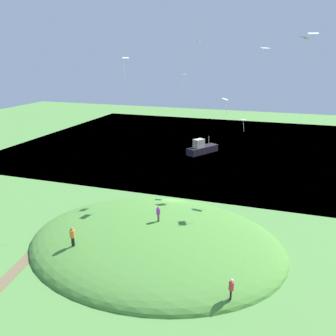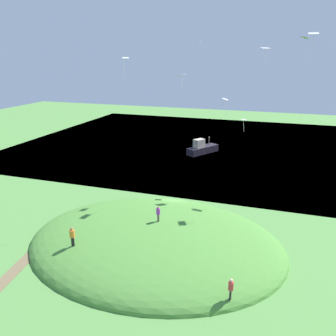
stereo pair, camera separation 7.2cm
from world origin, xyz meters
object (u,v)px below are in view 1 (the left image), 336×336
person_with_child (72,234)px  kite_0 (265,48)px  boat_on_lake (202,148)px  kite_7 (305,38)px  person_watching_kites (231,287)px  kite_1 (181,75)px  kite_3 (225,100)px  kite_5 (197,42)px  person_on_hilltop (158,212)px  kite_2 (313,34)px  kite_4 (244,121)px  kite_6 (125,60)px

person_with_child → kite_0: (-20.16, 13.75, 15.64)m
boat_on_lake → kite_7: bearing=64.8°
person_watching_kites → kite_1: (-15.20, -8.42, 13.77)m
kite_3 → kite_1: bearing=-35.3°
kite_5 → kite_1: bearing=-8.9°
person_watching_kites → person_on_hilltop: bearing=-126.2°
kite_2 → kite_0: bearing=-79.9°
person_with_child → kite_4: 24.24m
kite_2 → kite_7: kite_2 is taller
person_watching_kites → kite_1: kite_1 is taller
person_watching_kites → kite_1: size_ratio=1.02×
person_watching_kites → person_with_child: bearing=-90.8°
kite_3 → kite_4: bearing=107.9°
kite_4 → boat_on_lake: bearing=-153.7°
boat_on_lake → kite_3: 24.12m
kite_6 → kite_7: (-6.62, 16.67, 2.10)m
boat_on_lake → kite_1: size_ratio=3.90×
kite_5 → kite_6: bearing=-33.8°
person_watching_kites → person_with_child: person_with_child is taller
kite_4 → kite_5: kite_5 is taller
kite_0 → kite_3: size_ratio=0.66×
person_on_hilltop → kite_1: (-7.75, -0.14, 12.44)m
person_watching_kites → kite_0: (-21.79, -0.42, 16.53)m
person_on_hilltop → kite_1: 14.66m
kite_4 → kite_6: kite_6 is taller
kite_1 → kite_5: size_ratio=1.48×
kite_1 → kite_0: bearing=129.5°
kite_1 → kite_6: size_ratio=0.84×
person_with_child → kite_5: bearing=49.3°
boat_on_lake → person_with_child: person_with_child is taller
boat_on_lake → person_with_child: (39.00, -2.42, 1.75)m
kite_1 → kite_3: (-5.53, 3.92, -3.10)m
kite_6 → kite_7: size_ratio=1.34×
person_on_hilltop → kite_6: (-3.96, -4.80, 13.98)m
person_watching_kites → kite_4: 23.07m
kite_3 → kite_7: bearing=71.5°
kite_2 → kite_3: bearing=-77.9°
person_with_child → kite_7: bearing=21.9°
boat_on_lake → kite_3: kite_3 is taller
person_watching_kites → kite_3: 23.75m
kite_2 → kite_7: (4.65, -0.95, -0.62)m
kite_5 → kite_3: bearing=113.0°
kite_0 → kite_6: bearing=-50.6°
kite_2 → kite_4: bearing=-79.8°
boat_on_lake → kite_2: bearing=72.9°
kite_1 → kite_3: size_ratio=0.82×
kite_5 → boat_on_lake: bearing=-169.4°
boat_on_lake → kite_2: (17.96, 16.29, 18.90)m
kite_3 → kite_5: bearing=-67.0°
kite_1 → kite_2: bearing=120.0°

